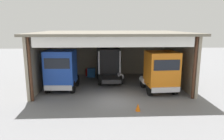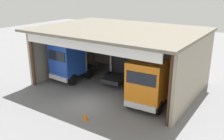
{
  "view_description": "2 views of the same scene",
  "coord_description": "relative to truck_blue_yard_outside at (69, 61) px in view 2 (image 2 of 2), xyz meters",
  "views": [
    {
      "loc": [
        -0.95,
        -16.26,
        5.93
      ],
      "look_at": [
        0.0,
        3.35,
        1.79
      ],
      "focal_mm": 34.01,
      "sensor_mm": 36.0,
      "label": 1
    },
    {
      "loc": [
        11.47,
        -13.92,
        8.71
      ],
      "look_at": [
        0.0,
        3.35,
        1.79
      ],
      "focal_mm": 39.91,
      "sensor_mm": 36.0,
      "label": 2
    }
  ],
  "objects": [
    {
      "name": "truck_black_center_left_bay",
      "position": [
        4.44,
        3.35,
        -0.13
      ],
      "size": [
        2.78,
        5.09,
        3.51
      ],
      "rotation": [
        0.0,
        0.0,
        0.06
      ],
      "color": "black",
      "rests_on": "ground"
    },
    {
      "name": "truck_orange_center_bay",
      "position": [
        8.87,
        -0.99,
        -0.03
      ],
      "size": [
        2.92,
        5.0,
        3.72
      ],
      "rotation": [
        0.0,
        0.0,
        3.21
      ],
      "color": "orange",
      "rests_on": "ground"
    },
    {
      "name": "oil_drum",
      "position": [
        2.01,
        5.85,
        -1.56
      ],
      "size": [
        0.58,
        0.58,
        0.87
      ],
      "primitive_type": "cylinder",
      "color": "#B21E19",
      "rests_on": "ground"
    },
    {
      "name": "truck_blue_yard_outside",
      "position": [
        0.0,
        0.0,
        0.0
      ],
      "size": [
        2.75,
        4.81,
        3.77
      ],
      "rotation": [
        0.0,
        0.0,
        3.09
      ],
      "color": "#1E47B7",
      "rests_on": "ground"
    },
    {
      "name": "traffic_cone",
      "position": [
        6.22,
        -5.16,
        -1.71
      ],
      "size": [
        0.36,
        0.36,
        0.56
      ],
      "primitive_type": "cone",
      "color": "orange",
      "rests_on": "ground"
    },
    {
      "name": "workshop_shed",
      "position": [
        4.66,
        2.7,
        1.71
      ],
      "size": [
        14.15,
        10.62,
        5.32
      ],
      "color": "#9E937F",
      "rests_on": "ground"
    },
    {
      "name": "tool_cart",
      "position": [
        2.46,
        5.18,
        -1.49
      ],
      "size": [
        0.9,
        0.6,
        1.0
      ],
      "primitive_type": "cube",
      "color": "#1E59A5",
      "rests_on": "ground"
    },
    {
      "name": "ground_plane",
      "position": [
        4.66,
        -2.87,
        -1.99
      ],
      "size": [
        80.0,
        80.0,
        0.0
      ],
      "primitive_type": "plane",
      "color": "slate",
      "rests_on": "ground"
    }
  ]
}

